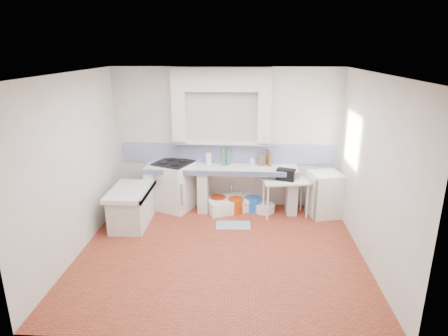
# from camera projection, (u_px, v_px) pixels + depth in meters

# --- Properties ---
(floor) EXTENTS (4.50, 4.50, 0.00)m
(floor) POSITION_uv_depth(u_px,v_px,m) (220.00, 252.00, 6.17)
(floor) COLOR #9B3D26
(floor) RESTS_ON ground
(ceiling) EXTENTS (4.50, 4.50, 0.00)m
(ceiling) POSITION_uv_depth(u_px,v_px,m) (220.00, 73.00, 5.32)
(ceiling) COLOR silver
(ceiling) RESTS_ON ground
(wall_back) EXTENTS (4.50, 0.00, 4.50)m
(wall_back) POSITION_uv_depth(u_px,v_px,m) (227.00, 139.00, 7.65)
(wall_back) COLOR silver
(wall_back) RESTS_ON ground
(wall_front) EXTENTS (4.50, 0.00, 4.50)m
(wall_front) POSITION_uv_depth(u_px,v_px,m) (207.00, 229.00, 3.84)
(wall_front) COLOR silver
(wall_front) RESTS_ON ground
(wall_left) EXTENTS (0.00, 4.50, 4.50)m
(wall_left) POSITION_uv_depth(u_px,v_px,m) (74.00, 166.00, 5.87)
(wall_left) COLOR silver
(wall_left) RESTS_ON ground
(wall_right) EXTENTS (0.00, 4.50, 4.50)m
(wall_right) POSITION_uv_depth(u_px,v_px,m) (373.00, 172.00, 5.62)
(wall_right) COLOR silver
(wall_right) RESTS_ON ground
(alcove_mass) EXTENTS (1.90, 0.25, 0.45)m
(alcove_mass) POSITION_uv_depth(u_px,v_px,m) (221.00, 79.00, 7.18)
(alcove_mass) COLOR silver
(alcove_mass) RESTS_ON ground
(window_frame) EXTENTS (0.35, 0.86, 1.06)m
(window_frame) POSITION_uv_depth(u_px,v_px,m) (363.00, 140.00, 6.69)
(window_frame) COLOR #392412
(window_frame) RESTS_ON ground
(lace_valance) EXTENTS (0.01, 0.84, 0.24)m
(lace_valance) POSITION_uv_depth(u_px,v_px,m) (357.00, 118.00, 6.58)
(lace_valance) COLOR white
(lace_valance) RESTS_ON ground
(counter_slab) EXTENTS (3.00, 0.60, 0.08)m
(counter_slab) POSITION_uv_depth(u_px,v_px,m) (221.00, 169.00, 7.53)
(counter_slab) COLOR white
(counter_slab) RESTS_ON ground
(counter_lip) EXTENTS (3.00, 0.04, 0.10)m
(counter_lip) POSITION_uv_depth(u_px,v_px,m) (220.00, 173.00, 7.26)
(counter_lip) COLOR navy
(counter_lip) RESTS_ON ground
(counter_pier_left) EXTENTS (0.20, 0.55, 0.82)m
(counter_pier_left) POSITION_uv_depth(u_px,v_px,m) (152.00, 189.00, 7.74)
(counter_pier_left) COLOR silver
(counter_pier_left) RESTS_ON ground
(counter_pier_mid) EXTENTS (0.20, 0.55, 0.82)m
(counter_pier_mid) POSITION_uv_depth(u_px,v_px,m) (204.00, 190.00, 7.68)
(counter_pier_mid) COLOR silver
(counter_pier_mid) RESTS_ON ground
(counter_pier_right) EXTENTS (0.20, 0.55, 0.82)m
(counter_pier_right) POSITION_uv_depth(u_px,v_px,m) (291.00, 192.00, 7.59)
(counter_pier_right) COLOR silver
(counter_pier_right) RESTS_ON ground
(peninsula_top) EXTENTS (0.70, 1.10, 0.08)m
(peninsula_top) POSITION_uv_depth(u_px,v_px,m) (130.00, 191.00, 6.92)
(peninsula_top) COLOR white
(peninsula_top) RESTS_ON ground
(peninsula_base) EXTENTS (0.60, 1.00, 0.62)m
(peninsula_base) POSITION_uv_depth(u_px,v_px,m) (131.00, 209.00, 7.02)
(peninsula_base) COLOR silver
(peninsula_base) RESTS_ON ground
(peninsula_lip) EXTENTS (0.04, 1.10, 0.10)m
(peninsula_lip) POSITION_uv_depth(u_px,v_px,m) (148.00, 192.00, 6.90)
(peninsula_lip) COLOR navy
(peninsula_lip) RESTS_ON ground
(backsplash) EXTENTS (4.27, 0.03, 0.40)m
(backsplash) POSITION_uv_depth(u_px,v_px,m) (227.00, 153.00, 7.72)
(backsplash) COLOR navy
(backsplash) RESTS_ON ground
(stove) EXTENTS (0.88, 0.87, 0.95)m
(stove) POSITION_uv_depth(u_px,v_px,m) (174.00, 186.00, 7.69)
(stove) COLOR white
(stove) RESTS_ON ground
(sink) EXTENTS (1.11, 0.89, 0.24)m
(sink) POSITION_uv_depth(u_px,v_px,m) (231.00, 204.00, 7.72)
(sink) COLOR white
(sink) RESTS_ON ground
(side_table) EXTENTS (0.93, 0.62, 0.04)m
(side_table) POSITION_uv_depth(u_px,v_px,m) (285.00, 198.00, 7.42)
(side_table) COLOR white
(side_table) RESTS_ON ground
(fridge) EXTENTS (0.68, 0.68, 0.87)m
(fridge) POSITION_uv_depth(u_px,v_px,m) (325.00, 194.00, 7.39)
(fridge) COLOR white
(fridge) RESTS_ON ground
(bucket_red) EXTENTS (0.31, 0.31, 0.29)m
(bucket_red) POSITION_uv_depth(u_px,v_px,m) (218.00, 203.00, 7.70)
(bucket_red) COLOR #B0230C
(bucket_red) RESTS_ON ground
(bucket_orange) EXTENTS (0.39, 0.39, 0.29)m
(bucket_orange) POSITION_uv_depth(u_px,v_px,m) (236.00, 205.00, 7.60)
(bucket_orange) COLOR #C33E09
(bucket_orange) RESTS_ON ground
(bucket_blue) EXTENTS (0.34, 0.34, 0.28)m
(bucket_blue) POSITION_uv_depth(u_px,v_px,m) (252.00, 204.00, 7.69)
(bucket_blue) COLOR blue
(bucket_blue) RESTS_ON ground
(basin_white) EXTENTS (0.40, 0.40, 0.15)m
(basin_white) POSITION_uv_depth(u_px,v_px,m) (265.00, 208.00, 7.65)
(basin_white) COLOR white
(basin_white) RESTS_ON ground
(water_bottle_a) EXTENTS (0.10, 0.10, 0.28)m
(water_bottle_a) POSITION_uv_depth(u_px,v_px,m) (231.00, 200.00, 7.88)
(water_bottle_a) COLOR silver
(water_bottle_a) RESTS_ON ground
(water_bottle_b) EXTENTS (0.12, 0.12, 0.34)m
(water_bottle_b) POSITION_uv_depth(u_px,v_px,m) (240.00, 199.00, 7.86)
(water_bottle_b) COLOR silver
(water_bottle_b) RESTS_ON ground
(black_bag) EXTENTS (0.39, 0.30, 0.22)m
(black_bag) POSITION_uv_depth(u_px,v_px,m) (286.00, 175.00, 7.28)
(black_bag) COLOR black
(black_bag) RESTS_ON side_table
(green_bottle_a) EXTENTS (0.09, 0.09, 0.35)m
(green_bottle_a) POSITION_uv_depth(u_px,v_px,m) (223.00, 157.00, 7.57)
(green_bottle_a) COLOR #32794E
(green_bottle_a) RESTS_ON counter_slab
(green_bottle_b) EXTENTS (0.09, 0.09, 0.31)m
(green_bottle_b) POSITION_uv_depth(u_px,v_px,m) (228.00, 157.00, 7.61)
(green_bottle_b) COLOR #32794E
(green_bottle_b) RESTS_ON counter_slab
(knife_block) EXTENTS (0.13, 0.12, 0.22)m
(knife_block) POSITION_uv_depth(u_px,v_px,m) (262.00, 160.00, 7.58)
(knife_block) COLOR olive
(knife_block) RESTS_ON counter_slab
(cutting_board) EXTENTS (0.08, 0.22, 0.31)m
(cutting_board) POSITION_uv_depth(u_px,v_px,m) (269.00, 158.00, 7.56)
(cutting_board) COLOR olive
(cutting_board) RESTS_ON counter_slab
(paper_towel) EXTENTS (0.15, 0.15, 0.24)m
(paper_towel) POSITION_uv_depth(u_px,v_px,m) (209.00, 159.00, 7.64)
(paper_towel) COLOR white
(paper_towel) RESTS_ON counter_slab
(soap_bottle) EXTENTS (0.11, 0.12, 0.19)m
(soap_bottle) POSITION_uv_depth(u_px,v_px,m) (252.00, 161.00, 7.60)
(soap_bottle) COLOR white
(soap_bottle) RESTS_ON counter_slab
(rug) EXTENTS (0.64, 0.38, 0.01)m
(rug) POSITION_uv_depth(u_px,v_px,m) (233.00, 225.00, 7.07)
(rug) COLOR #3F6893
(rug) RESTS_ON ground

